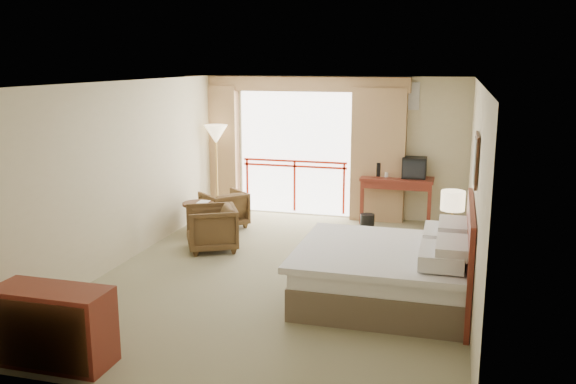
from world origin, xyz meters
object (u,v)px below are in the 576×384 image
(nightstand, at_px, (450,252))
(table_lamp, at_px, (453,201))
(tv, at_px, (414,168))
(wastebasket, at_px, (367,223))
(floor_lamp, at_px, (216,138))
(desk, at_px, (397,187))
(dresser, at_px, (53,326))
(armchair_far, at_px, (224,227))
(bed, at_px, (388,272))
(armchair_near, at_px, (212,249))
(side_table, at_px, (199,213))

(nightstand, distance_m, table_lamp, 0.74)
(tv, height_order, wastebasket, tv)
(floor_lamp, bearing_deg, wastebasket, -8.50)
(desk, height_order, floor_lamp, floor_lamp)
(nightstand, bearing_deg, table_lamp, 86.51)
(wastebasket, bearing_deg, dresser, -112.42)
(desk, relative_size, armchair_far, 1.82)
(bed, xyz_separation_m, wastebasket, (-0.70, 3.10, -0.22))
(nightstand, xyz_separation_m, dresser, (-3.78, -3.95, 0.12))
(table_lamp, height_order, armchair_far, table_lamp)
(desk, relative_size, wastebasket, 4.19)
(wastebasket, relative_size, armchair_near, 0.40)
(desk, relative_size, tv, 3.09)
(side_table, bearing_deg, floor_lamp, 99.74)
(wastebasket, bearing_deg, desk, 62.50)
(bed, relative_size, armchair_near, 2.70)
(nightstand, distance_m, side_table, 4.27)
(nightstand, relative_size, dresser, 0.46)
(side_table, xyz_separation_m, dresser, (0.44, -4.59, -0.01))
(desk, bearing_deg, nightstand, -69.22)
(armchair_near, relative_size, dresser, 0.66)
(side_table, height_order, floor_lamp, floor_lamp)
(nightstand, bearing_deg, armchair_near, 176.78)
(floor_lamp, distance_m, dresser, 6.25)
(desk, xyz_separation_m, floor_lamp, (-3.47, -0.38, 0.85))
(table_lamp, height_order, armchair_near, table_lamp)
(nightstand, height_order, wastebasket, nightstand)
(tv, relative_size, armchair_near, 0.55)
(wastebasket, xyz_separation_m, armchair_near, (-2.26, -1.72, -0.16))
(bed, relative_size, nightstand, 3.92)
(table_lamp, bearing_deg, bed, -117.29)
(table_lamp, height_order, side_table, table_lamp)
(table_lamp, xyz_separation_m, wastebasket, (-1.44, 1.66, -0.85))
(dresser, bearing_deg, floor_lamp, 97.55)
(side_table, relative_size, dresser, 0.50)
(side_table, bearing_deg, table_lamp, -8.00)
(table_lamp, xyz_separation_m, tv, (-0.71, 2.42, 0.05))
(table_lamp, bearing_deg, floor_lamp, 154.78)
(tv, xyz_separation_m, side_table, (-3.50, -1.83, -0.65))
(bed, relative_size, side_table, 3.60)
(table_lamp, distance_m, desk, 2.70)
(armchair_near, height_order, side_table, side_table)
(desk, bearing_deg, bed, -87.09)
(table_lamp, bearing_deg, wastebasket, 131.10)
(table_lamp, height_order, wastebasket, table_lamp)
(desk, xyz_separation_m, wastebasket, (-0.43, -0.83, -0.52))
(table_lamp, relative_size, armchair_near, 0.77)
(bed, xyz_separation_m, dresser, (-3.03, -2.56, 0.02))
(bed, xyz_separation_m, floor_lamp, (-3.73, 3.55, 1.15))
(side_table, bearing_deg, bed, -30.36)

